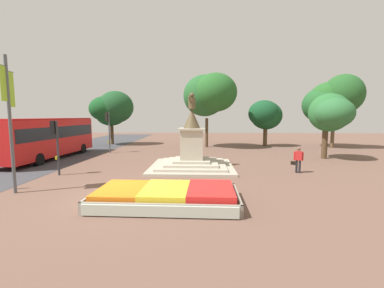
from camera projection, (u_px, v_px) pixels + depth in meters
The scene contains 14 objects.
ground_plane at pixel (119, 197), 11.16m from camera, with size 87.37×87.37×0.00m, color brown.
flower_planter at pixel (167, 196), 10.30m from camera, with size 5.88×3.17×0.69m.
statue_monument at pixel (192, 154), 17.50m from camera, with size 5.56×5.56×5.07m.
traffic_light_mid_block at pixel (55, 138), 15.11m from camera, with size 0.42×0.30×3.25m.
traffic_light_far_corner at pixel (108, 125), 24.45m from camera, with size 0.42×0.30×3.86m.
banner_pole at pixel (10, 119), 11.42m from camera, with size 0.15×1.06×6.19m.
city_bus at pixel (49, 136), 21.01m from camera, with size 2.77×10.47×3.34m.
pedestrian_with_handbag at pixel (298, 159), 15.90m from camera, with size 0.70×0.38×1.60m.
kerb_bollard_mid_b at pixel (14, 180), 12.36m from camera, with size 0.13×0.13×0.82m.
park_tree_far_left at pixel (331, 113), 20.69m from camera, with size 3.29×3.67×5.36m.
park_tree_behind_statue at pixel (209, 94), 28.30m from camera, with size 5.87×5.94×8.14m.
park_tree_far_right at pixel (265, 115), 29.68m from camera, with size 3.92×3.39×5.35m.
park_tree_street_side at pixel (332, 101), 28.33m from camera, with size 5.96×5.60×8.00m.
park_tree_mid_canopy at pixel (111, 109), 31.23m from camera, with size 5.30×4.19×6.54m.
Camera 1 is at (3.58, -10.72, 3.52)m, focal length 24.00 mm.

